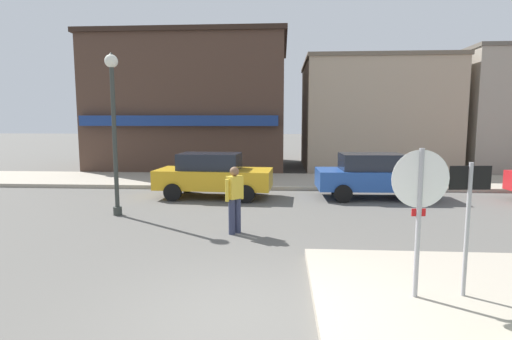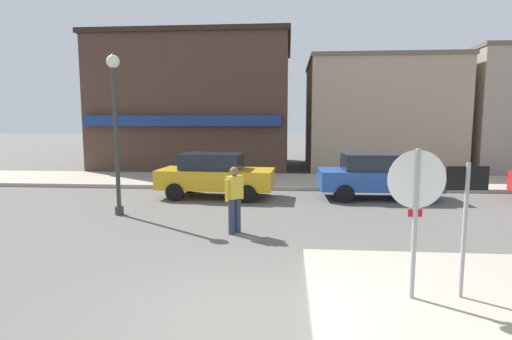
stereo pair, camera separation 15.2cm
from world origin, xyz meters
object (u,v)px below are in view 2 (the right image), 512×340
(lamp_post, at_px, (115,111))
(parked_car_nearest, at_px, (215,174))
(one_way_sign, at_px, (465,217))
(pedestrian_crossing_near, at_px, (234,198))
(parked_car_second, at_px, (376,175))
(stop_sign, at_px, (416,204))

(lamp_post, distance_m, parked_car_nearest, 4.24)
(one_way_sign, height_order, pedestrian_crossing_near, one_way_sign)
(parked_car_second, bearing_deg, parked_car_nearest, -177.80)
(lamp_post, distance_m, pedestrian_crossing_near, 4.46)
(parked_car_nearest, relative_size, parked_car_second, 1.01)
(lamp_post, relative_size, parked_car_nearest, 1.11)
(stop_sign, height_order, pedestrian_crossing_near, stop_sign)
(lamp_post, height_order, parked_car_nearest, lamp_post)
(one_way_sign, distance_m, pedestrian_crossing_near, 5.17)
(parked_car_second, bearing_deg, stop_sign, -98.62)
(parked_car_nearest, bearing_deg, parked_car_second, 2.20)
(stop_sign, xyz_separation_m, lamp_post, (-6.62, 5.25, 1.44))
(one_way_sign, xyz_separation_m, lamp_post, (-7.34, 5.17, 1.63))
(parked_car_nearest, height_order, parked_car_second, same)
(parked_car_nearest, bearing_deg, one_way_sign, -57.80)
(lamp_post, height_order, pedestrian_crossing_near, lamp_post)
(lamp_post, bearing_deg, pedestrian_crossing_near, -24.80)
(stop_sign, bearing_deg, one_way_sign, 6.47)
(one_way_sign, relative_size, pedestrian_crossing_near, 1.30)
(one_way_sign, distance_m, parked_car_nearest, 9.51)
(one_way_sign, height_order, parked_car_nearest, one_way_sign)
(one_way_sign, xyz_separation_m, pedestrian_crossing_near, (-3.76, 3.52, -0.46))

